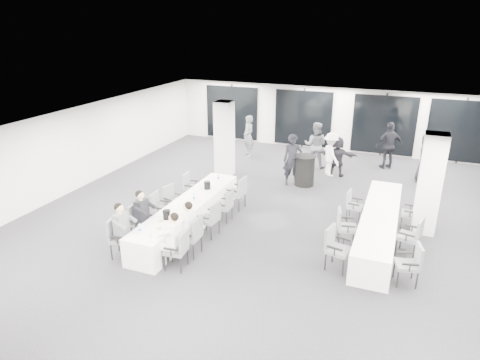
# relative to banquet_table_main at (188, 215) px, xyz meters

# --- Properties ---
(room) EXTENTS (14.04, 16.04, 2.84)m
(room) POSITION_rel_banquet_table_main_xyz_m (2.87, 2.32, 1.01)
(room) COLOR black
(room) RESTS_ON ground
(column_left) EXTENTS (0.60, 0.60, 2.80)m
(column_left) POSITION_rel_banquet_table_main_xyz_m (-0.81, 4.41, 1.02)
(column_left) COLOR silver
(column_left) RESTS_ON floor
(column_right) EXTENTS (0.60, 0.60, 2.80)m
(column_right) POSITION_rel_banquet_table_main_xyz_m (6.19, 2.21, 1.02)
(column_right) COLOR silver
(column_right) RESTS_ON floor
(banquet_table_main) EXTENTS (0.90, 5.00, 0.75)m
(banquet_table_main) POSITION_rel_banquet_table_main_xyz_m (0.00, 0.00, 0.00)
(banquet_table_main) COLOR white
(banquet_table_main) RESTS_ON floor
(banquet_table_side) EXTENTS (0.90, 5.00, 0.75)m
(banquet_table_side) POSITION_rel_banquet_table_main_xyz_m (5.06, 1.25, 0.00)
(banquet_table_side) COLOR white
(banquet_table_side) RESTS_ON floor
(cocktail_table) EXTENTS (0.78, 0.78, 1.08)m
(cocktail_table) POSITION_rel_banquet_table_main_xyz_m (2.26, 4.46, 0.17)
(cocktail_table) COLOR black
(cocktail_table) RESTS_ON floor
(chair_main_left_near) EXTENTS (0.61, 0.64, 1.01)m
(chair_main_left_near) POSITION_rel_banquet_table_main_xyz_m (-0.84, -2.05, 0.20)
(chair_main_left_near) COLOR #55585D
(chair_main_left_near) RESTS_ON floor
(chair_main_left_second) EXTENTS (0.53, 0.59, 1.01)m
(chair_main_left_second) POSITION_rel_banquet_table_main_xyz_m (-0.84, -1.16, 0.20)
(chair_main_left_second) COLOR #55585D
(chair_main_left_second) RESTS_ON floor
(chair_main_left_mid) EXTENTS (0.53, 0.58, 0.97)m
(chair_main_left_mid) POSITION_rel_banquet_table_main_xyz_m (-0.83, -0.17, 0.18)
(chair_main_left_mid) COLOR #55585D
(chair_main_left_mid) RESTS_ON floor
(chair_main_left_fourth) EXTENTS (0.57, 0.60, 0.94)m
(chair_main_left_fourth) POSITION_rel_banquet_table_main_xyz_m (-0.83, 0.52, 0.16)
(chair_main_left_fourth) COLOR #55585D
(chair_main_left_fourth) RESTS_ON floor
(chair_main_left_far) EXTENTS (0.52, 0.56, 0.93)m
(chair_main_left_far) POSITION_rel_banquet_table_main_xyz_m (-0.83, 1.70, 0.16)
(chair_main_left_far) COLOR #55585D
(chair_main_left_far) RESTS_ON floor
(chair_main_right_near) EXTENTS (0.54, 0.59, 0.98)m
(chair_main_right_near) POSITION_rel_banquet_table_main_xyz_m (0.84, -2.00, 0.18)
(chair_main_right_near) COLOR #55585D
(chair_main_right_near) RESTS_ON floor
(chair_main_right_second) EXTENTS (0.53, 0.59, 1.04)m
(chair_main_right_second) POSITION_rel_banquet_table_main_xyz_m (0.84, -1.34, 0.22)
(chair_main_right_second) COLOR #55585D
(chair_main_right_second) RESTS_ON floor
(chair_main_right_mid) EXTENTS (0.55, 0.60, 0.99)m
(chair_main_right_mid) POSITION_rel_banquet_table_main_xyz_m (0.84, -0.26, 0.19)
(chair_main_right_mid) COLOR #55585D
(chair_main_right_mid) RESTS_ON floor
(chair_main_right_fourth) EXTENTS (0.47, 0.52, 0.90)m
(chair_main_right_fourth) POSITION_rel_banquet_table_main_xyz_m (0.83, 0.74, 0.14)
(chair_main_right_fourth) COLOR #55585D
(chair_main_right_fourth) RESTS_ON floor
(chair_main_right_far) EXTENTS (0.56, 0.62, 1.04)m
(chair_main_right_far) POSITION_rel_banquet_table_main_xyz_m (0.84, 1.70, 0.22)
(chair_main_right_far) COLOR #55585D
(chair_main_right_far) RESTS_ON floor
(chair_side_left_near) EXTENTS (0.62, 0.66, 1.04)m
(chair_side_left_near) POSITION_rel_banquet_table_main_xyz_m (4.22, -0.62, 0.22)
(chair_side_left_near) COLOR #55585D
(chair_side_left_near) RESTS_ON floor
(chair_side_left_mid) EXTENTS (0.58, 0.62, 0.97)m
(chair_side_left_mid) POSITION_rel_banquet_table_main_xyz_m (4.23, 0.65, 0.18)
(chair_side_left_mid) COLOR #55585D
(chair_side_left_mid) RESTS_ON floor
(chair_side_left_far) EXTENTS (0.49, 0.53, 0.88)m
(chair_side_left_far) POSITION_rel_banquet_table_main_xyz_m (4.24, 2.24, 0.13)
(chair_side_left_far) COLOR #55585D
(chair_side_left_far) RESTS_ON floor
(chair_side_right_near) EXTENTS (0.59, 0.62, 0.97)m
(chair_side_right_near) POSITION_rel_banquet_table_main_xyz_m (5.90, -0.65, 0.18)
(chair_side_right_near) COLOR #55585D
(chair_side_right_near) RESTS_ON floor
(chair_side_right_mid) EXTENTS (0.62, 0.65, 1.03)m
(chair_side_right_mid) POSITION_rel_banquet_table_main_xyz_m (5.90, 0.67, 0.21)
(chair_side_right_mid) COLOR #55585D
(chair_side_right_mid) RESTS_ON floor
(chair_side_right_far) EXTENTS (0.47, 0.53, 0.92)m
(chair_side_right_far) POSITION_rel_banquet_table_main_xyz_m (5.89, 2.25, 0.15)
(chair_side_right_far) COLOR #55585D
(chair_side_right_far) RESTS_ON floor
(seated_guest_a) EXTENTS (0.50, 0.38, 1.44)m
(seated_guest_a) POSITION_rel_banquet_table_main_xyz_m (-0.67, -2.03, 0.44)
(seated_guest_a) COLOR #54565C
(seated_guest_a) RESTS_ON floor
(seated_guest_b) EXTENTS (0.50, 0.38, 1.44)m
(seated_guest_b) POSITION_rel_banquet_table_main_xyz_m (-0.67, -1.16, 0.44)
(seated_guest_b) COLOR black
(seated_guest_b) RESTS_ON floor
(seated_guest_c) EXTENTS (0.50, 0.38, 1.44)m
(seated_guest_c) POSITION_rel_banquet_table_main_xyz_m (0.67, -2.01, 0.44)
(seated_guest_c) COLOR white
(seated_guest_c) RESTS_ON floor
(seated_guest_d) EXTENTS (0.50, 0.38, 1.44)m
(seated_guest_d) POSITION_rel_banquet_table_main_xyz_m (0.67, -1.34, 0.44)
(seated_guest_d) COLOR white
(seated_guest_d) RESTS_ON floor
(standing_guest_a) EXTENTS (0.93, 0.85, 2.08)m
(standing_guest_a) POSITION_rel_banquet_table_main_xyz_m (1.83, 4.35, 0.67)
(standing_guest_a) COLOR black
(standing_guest_a) RESTS_ON floor
(standing_guest_b) EXTENTS (1.03, 0.67, 2.06)m
(standing_guest_b) POSITION_rel_banquet_table_main_xyz_m (2.15, 6.57, 0.66)
(standing_guest_b) COLOR #54565C
(standing_guest_b) RESTS_ON floor
(standing_guest_c) EXTENTS (1.20, 1.35, 1.87)m
(standing_guest_c) POSITION_rel_banquet_table_main_xyz_m (2.92, 5.81, 0.56)
(standing_guest_c) COLOR white
(standing_guest_c) RESTS_ON floor
(standing_guest_d) EXTENTS (1.43, 1.23, 2.11)m
(standing_guest_d) POSITION_rel_banquet_table_main_xyz_m (4.86, 7.47, 0.68)
(standing_guest_d) COLOR black
(standing_guest_d) RESTS_ON floor
(standing_guest_e) EXTENTS (0.61, 1.00, 2.05)m
(standing_guest_e) POSITION_rel_banquet_table_main_xyz_m (6.20, 6.41, 0.65)
(standing_guest_e) COLOR black
(standing_guest_e) RESTS_ON floor
(standing_guest_f) EXTENTS (1.60, 0.68, 1.72)m
(standing_guest_f) POSITION_rel_banquet_table_main_xyz_m (3.15, 5.84, 0.48)
(standing_guest_f) COLOR black
(standing_guest_f) RESTS_ON floor
(standing_guest_g) EXTENTS (0.93, 0.93, 2.00)m
(standing_guest_g) POSITION_rel_banquet_table_main_xyz_m (-0.82, 6.96, 0.63)
(standing_guest_g) COLOR #54565C
(standing_guest_g) RESTS_ON floor
(ice_bucket_near) EXTENTS (0.20, 0.20, 0.23)m
(ice_bucket_near) POSITION_rel_banquet_table_main_xyz_m (-0.01, -1.11, 0.49)
(ice_bucket_near) COLOR black
(ice_bucket_near) RESTS_ON banquet_table_main
(ice_bucket_far) EXTENTS (0.20, 0.20, 0.23)m
(ice_bucket_far) POSITION_rel_banquet_table_main_xyz_m (0.05, 1.14, 0.49)
(ice_bucket_far) COLOR black
(ice_bucket_far) RESTS_ON banquet_table_main
(water_bottle_a) EXTENTS (0.07, 0.07, 0.23)m
(water_bottle_a) POSITION_rel_banquet_table_main_xyz_m (-0.20, -2.02, 0.49)
(water_bottle_a) COLOR silver
(water_bottle_a) RESTS_ON banquet_table_main
(water_bottle_b) EXTENTS (0.07, 0.07, 0.21)m
(water_bottle_b) POSITION_rel_banquet_table_main_xyz_m (0.09, 0.20, 0.48)
(water_bottle_b) COLOR silver
(water_bottle_b) RESTS_ON banquet_table_main
(water_bottle_c) EXTENTS (0.08, 0.08, 0.24)m
(water_bottle_c) POSITION_rel_banquet_table_main_xyz_m (0.07, 1.92, 0.50)
(water_bottle_c) COLOR silver
(water_bottle_c) RESTS_ON banquet_table_main
(plate_a) EXTENTS (0.19, 0.19, 0.03)m
(plate_a) POSITION_rel_banquet_table_main_xyz_m (-0.07, -1.31, 0.39)
(plate_a) COLOR white
(plate_a) RESTS_ON banquet_table_main
(plate_b) EXTENTS (0.21, 0.21, 0.03)m
(plate_b) POSITION_rel_banquet_table_main_xyz_m (0.11, -1.68, 0.39)
(plate_b) COLOR white
(plate_b) RESTS_ON banquet_table_main
(plate_c) EXTENTS (0.21, 0.21, 0.03)m
(plate_c) POSITION_rel_banquet_table_main_xyz_m (0.13, -0.35, 0.39)
(plate_c) COLOR white
(plate_c) RESTS_ON banquet_table_main
(wine_glass) EXTENTS (0.08, 0.08, 0.21)m
(wine_glass) POSITION_rel_banquet_table_main_xyz_m (0.28, -2.30, 0.53)
(wine_glass) COLOR silver
(wine_glass) RESTS_ON banquet_table_main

